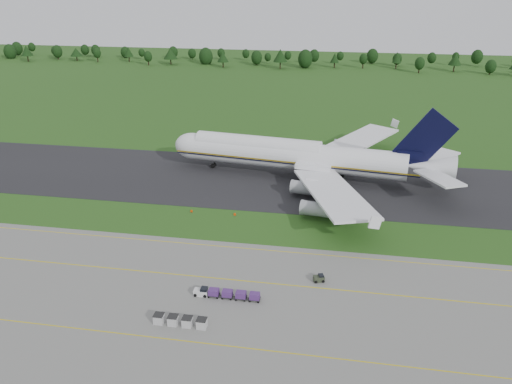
% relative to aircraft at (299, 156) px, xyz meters
% --- Properties ---
extents(ground, '(600.00, 600.00, 0.00)m').
position_rel_aircraft_xyz_m(ground, '(-10.94, -32.71, -6.40)').
color(ground, '#214916').
rests_on(ground, ground).
extents(apron, '(300.00, 52.00, 0.06)m').
position_rel_aircraft_xyz_m(apron, '(-10.94, -66.71, -6.37)').
color(apron, slate).
rests_on(apron, ground).
extents(taxiway, '(300.00, 40.00, 0.08)m').
position_rel_aircraft_xyz_m(taxiway, '(-10.94, -4.71, -6.36)').
color(taxiway, black).
rests_on(taxiway, ground).
extents(apron_markings, '(300.00, 30.20, 0.01)m').
position_rel_aircraft_xyz_m(apron_markings, '(-10.94, -59.69, -6.33)').
color(apron_markings, '#C9B70B').
rests_on(apron_markings, apron).
extents(tree_line, '(527.45, 23.85, 11.96)m').
position_rel_aircraft_xyz_m(tree_line, '(-26.66, 187.22, -0.35)').
color(tree_line, black).
rests_on(tree_line, ground).
extents(aircraft, '(80.07, 77.13, 22.40)m').
position_rel_aircraft_xyz_m(aircraft, '(0.00, 0.00, 0.00)').
color(aircraft, white).
rests_on(aircraft, ground).
extents(baggage_train, '(11.92, 1.52, 1.47)m').
position_rel_aircraft_xyz_m(baggage_train, '(-7.35, -60.42, -5.56)').
color(baggage_train, silver).
rests_on(baggage_train, apron).
extents(utility_cart, '(2.24, 1.73, 1.08)m').
position_rel_aircraft_xyz_m(utility_cart, '(8.56, -52.51, -5.81)').
color(utility_cart, '#2B3223').
rests_on(utility_cart, apron).
extents(uld_row, '(8.83, 1.63, 1.61)m').
position_rel_aircraft_xyz_m(uld_row, '(-12.94, -69.08, -5.53)').
color(uld_row, '#B0B0B0').
rests_on(uld_row, apron).
extents(edge_markers, '(11.16, 0.30, 0.60)m').
position_rel_aircraft_xyz_m(edge_markers, '(-17.96, -27.63, -6.12)').
color(edge_markers, '#E43E07').
rests_on(edge_markers, ground).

